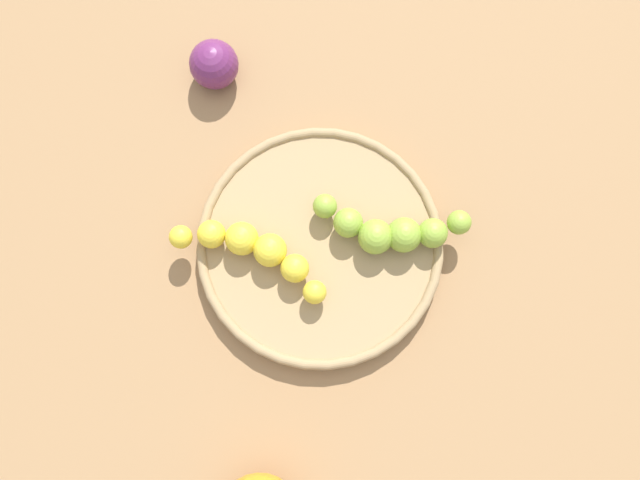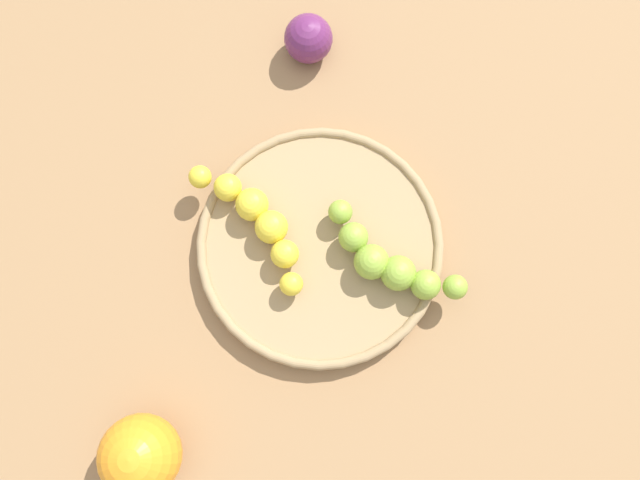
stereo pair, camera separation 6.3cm
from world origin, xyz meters
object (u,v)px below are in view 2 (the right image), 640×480
(fruit_bowl, at_px, (320,245))
(orange_fruit, at_px, (140,456))
(banana_yellow, at_px, (257,220))
(banana_green, at_px, (388,262))
(plum_purple, at_px, (308,39))

(fruit_bowl, bearing_deg, orange_fruit, 164.16)
(banana_yellow, xyz_separation_m, banana_green, (0.01, -0.13, 0.00))
(orange_fruit, bearing_deg, banana_yellow, -1.25)
(banana_green, height_order, plum_purple, banana_green)
(orange_fruit, xyz_separation_m, plum_purple, (0.45, 0.03, -0.01))
(fruit_bowl, xyz_separation_m, orange_fruit, (-0.25, 0.07, 0.03))
(banana_green, bearing_deg, fruit_bowl, -73.65)
(banana_yellow, relative_size, banana_green, 0.97)
(fruit_bowl, xyz_separation_m, banana_yellow, (-0.01, 0.07, 0.02))
(fruit_bowl, bearing_deg, banana_green, -84.53)
(fruit_bowl, bearing_deg, plum_purple, 26.49)
(banana_yellow, distance_m, plum_purple, 0.21)
(fruit_bowl, distance_m, orange_fruit, 0.26)
(banana_green, bearing_deg, plum_purple, -127.92)
(banana_yellow, height_order, plum_purple, same)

